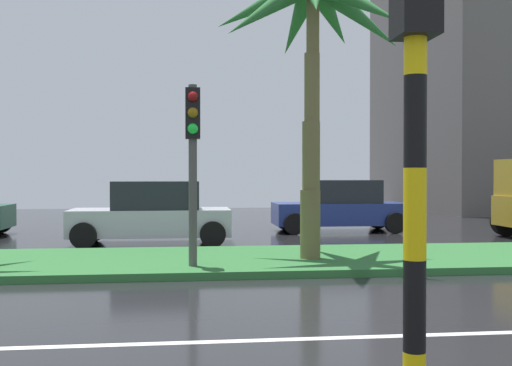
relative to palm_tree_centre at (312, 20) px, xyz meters
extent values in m
cylinder|color=brown|center=(-0.06, -0.12, -4.29)|extent=(0.42, 0.42, 1.43)
cylinder|color=brown|center=(-0.04, -0.10, -2.86)|extent=(0.37, 0.37, 1.43)
cylinder|color=brown|center=(-0.02, -0.07, -1.43)|extent=(0.32, 0.32, 1.43)
cylinder|color=brown|center=(0.00, -0.05, -0.01)|extent=(0.27, 0.27, 1.43)
cone|color=#2A6C30|center=(0.96, 0.09, 0.17)|extent=(2.30, 0.88, 1.74)
cone|color=#2A6C30|center=(0.58, 0.84, 0.34)|extent=(1.76, 2.27, 1.44)
cone|color=#2A6C30|center=(-0.13, 0.94, 0.23)|extent=(0.86, 2.34, 1.65)
cone|color=#2A6C30|center=(-0.97, 0.44, 0.41)|extent=(2.37, 1.57, 1.33)
cone|color=#2A6C30|center=(-0.91, -0.35, 0.16)|extent=(2.30, 1.22, 1.76)
cone|color=#2A6C30|center=(0.69, -0.77, 0.22)|extent=(1.97, 2.04, 1.66)
cylinder|color=#4C4C47|center=(-2.51, -0.91, -3.27)|extent=(0.16, 0.16, 3.46)
cube|color=black|center=(-2.51, -0.91, -2.09)|extent=(0.28, 0.32, 0.96)
sphere|color=maroon|center=(-2.51, -1.08, -1.79)|extent=(0.20, 0.20, 0.20)
sphere|color=#7F600F|center=(-2.51, -1.08, -2.09)|extent=(0.20, 0.20, 0.20)
sphere|color=#1EEA3F|center=(-2.51, -1.08, -2.39)|extent=(0.20, 0.20, 0.20)
cylinder|color=black|center=(-1.07, -8.51, -4.18)|extent=(0.16, 0.16, 0.65)
cylinder|color=yellow|center=(-1.07, -8.51, -3.53)|extent=(0.16, 0.16, 0.65)
cylinder|color=black|center=(-1.07, -8.51, -2.89)|extent=(0.16, 0.16, 0.65)
cylinder|color=yellow|center=(-1.07, -8.51, -2.24)|extent=(0.16, 0.16, 0.65)
sphere|color=#0F591E|center=(-1.07, -8.34, -2.12)|extent=(0.20, 0.20, 0.20)
cylinder|color=black|center=(-8.61, 8.02, -4.81)|extent=(0.68, 0.22, 0.68)
cube|color=silver|center=(-3.59, 4.25, -4.55)|extent=(4.30, 1.76, 0.72)
cube|color=#1E2328|center=(-3.44, 4.25, -3.81)|extent=(2.30, 1.58, 0.76)
cylinder|color=black|center=(-5.24, 3.35, -4.81)|extent=(0.68, 0.22, 0.68)
cylinder|color=black|center=(-5.24, 5.15, -4.81)|extent=(0.68, 0.22, 0.68)
cylinder|color=black|center=(-1.94, 3.35, -4.81)|extent=(0.68, 0.22, 0.68)
cylinder|color=black|center=(-1.94, 5.15, -4.81)|extent=(0.68, 0.22, 0.68)
cube|color=navy|center=(2.43, 7.28, -4.55)|extent=(4.30, 1.76, 0.72)
cube|color=#1E2328|center=(2.58, 7.28, -3.81)|extent=(2.30, 1.58, 0.76)
cylinder|color=black|center=(0.78, 6.38, -4.81)|extent=(0.68, 0.22, 0.68)
cylinder|color=black|center=(0.78, 8.18, -4.81)|extent=(0.68, 0.22, 0.68)
cylinder|color=black|center=(4.08, 6.38, -4.81)|extent=(0.68, 0.22, 0.68)
cylinder|color=black|center=(4.08, 8.18, -4.81)|extent=(0.68, 0.22, 0.68)
cylinder|color=black|center=(7.26, 5.29, -4.69)|extent=(0.92, 0.30, 0.92)
camera|label=1|loc=(-2.67, -12.64, -3.26)|focal=42.91mm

